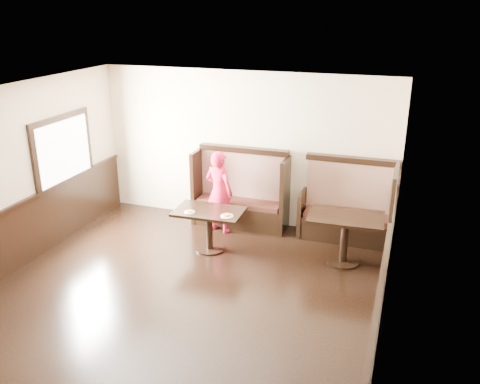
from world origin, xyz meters
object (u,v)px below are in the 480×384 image
at_px(booth_main, 241,197).
at_px(booth_neighbor, 348,213).
at_px(table_neighbor, 345,228).
at_px(child, 219,192).
at_px(table_main, 209,220).

xyz_separation_m(booth_main, booth_neighbor, (1.95, -0.00, -0.05)).
bearing_deg(table_neighbor, child, 165.43).
bearing_deg(booth_main, child, -122.94).
distance_m(booth_main, child, 0.55).
bearing_deg(booth_neighbor, table_main, -150.52).
height_order(booth_neighbor, table_neighbor, booth_neighbor).
height_order(booth_main, booth_neighbor, same).
relative_size(booth_neighbor, table_neighbor, 1.39).
relative_size(table_neighbor, child, 0.79).
distance_m(booth_main, table_main, 1.20).
distance_m(table_neighbor, child, 2.35).
distance_m(booth_main, booth_neighbor, 1.95).
height_order(table_main, table_neighbor, table_neighbor).
bearing_deg(table_main, booth_neighbor, 27.82).
bearing_deg(table_neighbor, booth_neighbor, 92.03).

